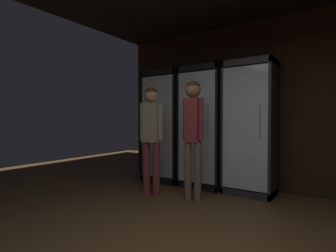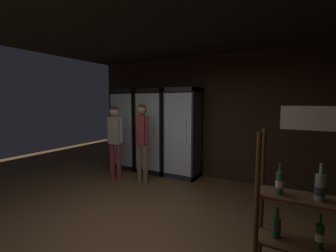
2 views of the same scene
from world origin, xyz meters
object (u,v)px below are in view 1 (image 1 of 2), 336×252
cooler_far_left (167,128)px  shopper_far (151,128)px  cooler_center (251,129)px  shopper_near (193,124)px  cooler_left (205,128)px

cooler_far_left → shopper_far: size_ratio=1.25×
cooler_center → shopper_far: bearing=-142.4°
shopper_near → shopper_far: bearing=-172.1°
cooler_center → shopper_near: 1.04m
cooler_far_left → shopper_near: cooler_far_left is taller
shopper_near → shopper_far: (-0.68, -0.09, -0.07)m
cooler_far_left → shopper_near: 1.36m
shopper_near → shopper_far: 0.69m
cooler_left → shopper_far: size_ratio=1.25×
cooler_far_left → shopper_far: (0.36, -0.96, 0.02)m
cooler_far_left → shopper_far: 1.03m
cooler_center → shopper_far: (-1.25, -0.96, 0.02)m
cooler_far_left → cooler_center: same height
shopper_near → shopper_far: size_ratio=1.03×
cooler_far_left → shopper_far: cooler_far_left is taller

